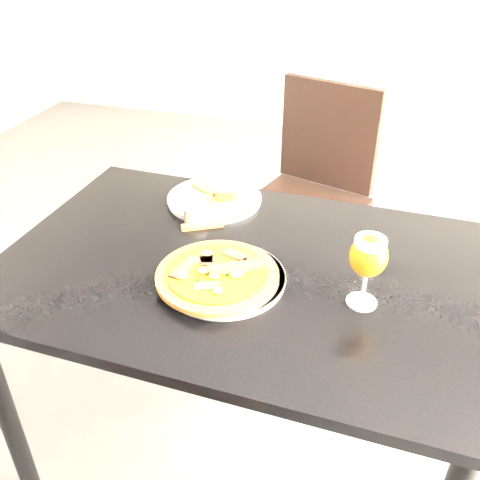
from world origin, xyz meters
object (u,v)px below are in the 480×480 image
(dining_table, at_px, (242,292))
(beer_glass, at_px, (369,257))
(chair_far, at_px, (311,192))
(pizza, at_px, (218,274))

(dining_table, relative_size, beer_glass, 6.99)
(chair_far, height_order, beer_glass, chair_far)
(chair_far, distance_m, pizza, 1.01)
(dining_table, bearing_deg, chair_far, 89.85)
(dining_table, bearing_deg, pizza, -106.66)
(dining_table, distance_m, chair_far, 0.90)
(dining_table, bearing_deg, beer_glass, -11.27)
(pizza, distance_m, beer_glass, 0.35)
(dining_table, height_order, pizza, pizza)
(dining_table, distance_m, beer_glass, 0.38)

